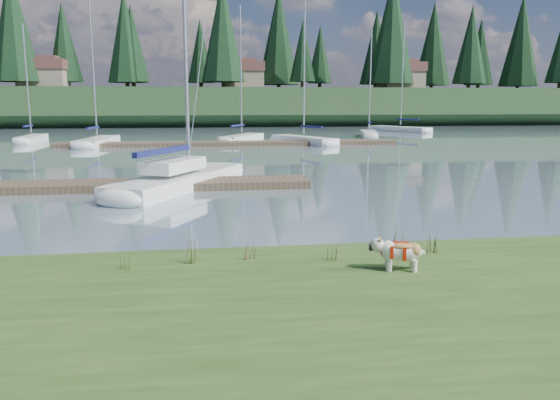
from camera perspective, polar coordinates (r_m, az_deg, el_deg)
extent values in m
plane|color=#7C95A2|center=(42.63, -7.92, 5.64)|extent=(200.00, 200.00, 0.00)
cube|color=#34531F|center=(7.22, -6.62, -15.73)|extent=(60.00, 9.00, 0.35)
cube|color=#1C3419|center=(85.50, -8.10, 9.56)|extent=(200.00, 20.00, 5.00)
cylinder|color=silver|center=(9.97, 11.33, -6.71)|extent=(0.11, 0.11, 0.22)
cylinder|color=silver|center=(10.18, 11.21, -6.35)|extent=(0.11, 0.11, 0.22)
cylinder|color=silver|center=(10.02, 13.85, -6.72)|extent=(0.11, 0.11, 0.22)
cylinder|color=silver|center=(10.23, 13.67, -6.36)|extent=(0.11, 0.11, 0.22)
ellipsoid|color=silver|center=(10.04, 12.63, -5.27)|extent=(0.79, 0.52, 0.34)
ellipsoid|color=#A1723C|center=(10.01, 12.65, -4.67)|extent=(0.57, 0.45, 0.12)
ellipsoid|color=silver|center=(9.96, 10.14, -4.65)|extent=(0.31, 0.32, 0.25)
cube|color=black|center=(9.96, 9.50, -4.89)|extent=(0.10, 0.14, 0.10)
cube|color=white|center=(21.74, -10.37, 1.83)|extent=(5.31, 8.06, 0.70)
ellipsoid|color=white|center=(25.32, -5.91, 3.11)|extent=(2.58, 2.77, 0.70)
cylinder|color=silver|center=(22.46, -9.99, 19.32)|extent=(0.14, 0.14, 12.28)
cube|color=#13174C|center=(20.56, -12.12, 5.03)|extent=(1.85, 3.38, 0.20)
cube|color=white|center=(21.25, -11.04, 3.60)|extent=(2.48, 3.21, 0.45)
cube|color=#4C3D2C|center=(22.08, -18.12, 1.43)|extent=(16.00, 2.00, 0.30)
cube|color=#4C3D2C|center=(42.67, -5.23, 5.90)|extent=(26.00, 2.20, 0.30)
cube|color=white|center=(50.26, -24.52, 5.75)|extent=(1.46, 5.79, 0.70)
ellipsoid|color=white|center=(53.04, -23.73, 6.00)|extent=(1.30, 1.60, 0.70)
cylinder|color=silver|center=(50.19, -24.94, 11.38)|extent=(0.12, 0.12, 8.73)
cube|color=#13174C|center=(49.44, -24.85, 7.04)|extent=(0.26, 2.30, 0.20)
cube|color=white|center=(44.97, -18.54, 5.72)|extent=(2.40, 7.69, 0.70)
ellipsoid|color=white|center=(48.62, -17.34, 6.09)|extent=(1.83, 2.21, 0.70)
cylinder|color=silver|center=(44.99, -19.02, 13.99)|extent=(0.12, 0.12, 11.83)
cube|color=#13174C|center=(43.92, -18.98, 7.15)|extent=(0.47, 3.02, 0.20)
cube|color=white|center=(46.76, -4.02, 6.38)|extent=(4.31, 6.51, 0.70)
ellipsoid|color=white|center=(49.78, -2.53, 6.62)|extent=(2.09, 2.24, 0.70)
cylinder|color=silver|center=(46.73, -4.11, 13.41)|extent=(0.12, 0.12, 10.30)
cube|color=#13174C|center=(45.88, -4.48, 7.77)|extent=(1.37, 2.41, 0.20)
cube|color=white|center=(44.44, 2.50, 6.19)|extent=(4.49, 7.17, 0.70)
ellipsoid|color=white|center=(47.40, -0.03, 6.45)|extent=(2.24, 2.43, 0.70)
cylinder|color=silver|center=(44.43, 2.56, 14.04)|extent=(0.12, 0.12, 11.00)
cube|color=#13174C|center=(43.59, 3.26, 7.66)|extent=(1.38, 2.67, 0.20)
cube|color=white|center=(53.45, 9.26, 6.75)|extent=(2.66, 6.08, 0.70)
ellipsoid|color=white|center=(56.40, 9.04, 6.93)|extent=(1.63, 1.87, 0.70)
cylinder|color=silver|center=(53.39, 9.42, 12.28)|extent=(0.12, 0.12, 9.15)
cube|color=#13174C|center=(52.58, 9.36, 7.98)|extent=(0.73, 2.34, 0.20)
cube|color=white|center=(64.06, 12.47, 7.19)|extent=(5.18, 7.52, 0.70)
ellipsoid|color=white|center=(66.61, 9.98, 7.39)|extent=(2.46, 2.62, 0.70)
cylinder|color=silver|center=(64.06, 12.69, 12.80)|extent=(0.12, 0.12, 11.37)
cube|color=#13174C|center=(63.33, 13.23, 8.20)|extent=(1.63, 2.76, 0.20)
cone|color=#475B23|center=(10.41, -9.46, -4.92)|extent=(0.03, 0.03, 0.57)
cone|color=brown|center=(10.36, -8.85, -5.31)|extent=(0.03, 0.03, 0.45)
cone|color=#475B23|center=(10.43, -9.14, -4.72)|extent=(0.03, 0.03, 0.63)
cone|color=brown|center=(10.40, -8.68, -5.40)|extent=(0.03, 0.03, 0.40)
cone|color=#475B23|center=(10.34, -9.36, -5.18)|extent=(0.03, 0.03, 0.51)
cone|color=#475B23|center=(10.53, -3.39, -4.96)|extent=(0.03, 0.03, 0.45)
cone|color=brown|center=(10.48, -2.75, -5.27)|extent=(0.03, 0.03, 0.36)
cone|color=#475B23|center=(10.56, -3.08, -4.78)|extent=(0.03, 0.03, 0.50)
cone|color=brown|center=(10.53, -2.61, -5.33)|extent=(0.03, 0.03, 0.32)
cone|color=#475B23|center=(10.46, -3.24, -5.18)|extent=(0.03, 0.03, 0.41)
cone|color=#475B23|center=(11.33, 11.95, -3.92)|extent=(0.03, 0.03, 0.51)
cone|color=brown|center=(11.31, 12.58, -4.23)|extent=(0.03, 0.03, 0.41)
cone|color=#475B23|center=(11.37, 12.19, -3.75)|extent=(0.03, 0.03, 0.56)
cone|color=brown|center=(11.37, 12.65, -4.30)|extent=(0.03, 0.03, 0.36)
cone|color=#475B23|center=(11.27, 12.18, -4.14)|extent=(0.03, 0.03, 0.46)
cone|color=#475B23|center=(10.32, -16.18, -5.78)|extent=(0.03, 0.03, 0.41)
cone|color=brown|center=(10.25, -15.61, -6.10)|extent=(0.03, 0.03, 0.33)
cone|color=#475B23|center=(10.34, -15.83, -5.62)|extent=(0.03, 0.03, 0.45)
cone|color=brown|center=(10.29, -15.41, -6.15)|extent=(0.03, 0.03, 0.29)
cone|color=#475B23|center=(10.25, -16.12, -6.01)|extent=(0.03, 0.03, 0.37)
cone|color=#475B23|center=(10.49, 5.10, -5.35)|extent=(0.03, 0.03, 0.34)
cone|color=brown|center=(10.46, 5.78, -5.60)|extent=(0.03, 0.03, 0.27)
cone|color=#475B23|center=(10.53, 5.38, -5.20)|extent=(0.03, 0.03, 0.38)
cone|color=brown|center=(10.51, 5.88, -5.62)|extent=(0.03, 0.03, 0.24)
cone|color=#475B23|center=(10.42, 5.31, -5.55)|extent=(0.03, 0.03, 0.31)
cone|color=#475B23|center=(11.32, 15.26, -4.03)|extent=(0.03, 0.03, 0.53)
cone|color=brown|center=(11.31, 15.90, -4.34)|extent=(0.03, 0.03, 0.42)
cone|color=#475B23|center=(11.36, 15.49, -3.85)|extent=(0.03, 0.03, 0.58)
cone|color=brown|center=(11.37, 15.95, -4.41)|extent=(0.03, 0.03, 0.37)
cone|color=#475B23|center=(11.26, 15.51, -4.25)|extent=(0.03, 0.03, 0.47)
cube|color=#33281C|center=(11.38, -7.21, -6.51)|extent=(60.00, 0.50, 0.14)
cylinder|color=#382619|center=(84.30, -25.73, 10.97)|extent=(0.60, 0.60, 1.80)
cone|color=black|center=(84.88, -26.14, 16.13)|extent=(6.60, 6.60, 15.00)
cylinder|color=#382619|center=(85.11, -15.04, 11.60)|extent=(0.60, 0.60, 1.80)
cone|color=black|center=(85.49, -15.23, 15.52)|extent=(4.84, 4.84, 11.00)
cylinder|color=#382619|center=(78.60, -5.92, 12.04)|extent=(0.60, 0.60, 1.80)
cone|color=black|center=(79.17, -6.02, 17.25)|extent=(6.16, 6.16, 14.00)
cylinder|color=#382619|center=(83.91, 2.37, 11.96)|extent=(0.60, 0.60, 1.80)
cone|color=black|center=(84.21, 2.40, 15.33)|extent=(3.96, 3.96, 9.00)
cylinder|color=#382619|center=(85.30, 11.43, 11.74)|extent=(0.60, 0.60, 1.80)
cone|color=black|center=(85.93, 11.63, 17.15)|extent=(7.04, 7.04, 16.00)
cylinder|color=#382619|center=(93.55, 19.08, 11.24)|extent=(0.60, 0.60, 1.80)
cone|color=black|center=(93.94, 19.31, 15.08)|extent=(5.28, 5.28, 12.00)
cylinder|color=#382619|center=(96.77, 27.17, 10.63)|extent=(0.60, 0.60, 1.80)
cube|color=gray|center=(85.41, -23.39, 11.46)|extent=(6.00, 5.00, 2.80)
cube|color=brown|center=(85.51, -23.50, 12.86)|extent=(6.30, 5.30, 1.40)
cube|color=brown|center=(85.56, -23.53, 13.39)|extent=(4.20, 3.60, 0.70)
cube|color=gray|center=(83.78, -3.96, 12.29)|extent=(6.00, 5.00, 2.80)
cube|color=brown|center=(83.88, -3.98, 13.72)|extent=(6.30, 5.30, 1.40)
cube|color=brown|center=(83.93, -3.99, 14.27)|extent=(4.20, 3.60, 0.70)
cube|color=gray|center=(86.94, 12.49, 12.00)|extent=(6.00, 5.00, 2.80)
cube|color=brown|center=(87.04, 12.54, 13.38)|extent=(6.30, 5.30, 1.40)
cube|color=brown|center=(87.09, 12.56, 13.91)|extent=(4.20, 3.60, 0.70)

